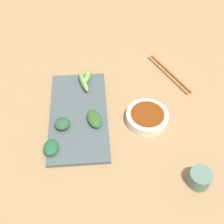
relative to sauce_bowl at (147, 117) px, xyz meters
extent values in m
cube|color=#94724C|center=(0.15, -0.04, -0.03)|extent=(2.10, 2.10, 0.02)
cylinder|color=silver|center=(0.00, 0.00, 0.00)|extent=(0.13, 0.13, 0.03)
cylinder|color=#6C2E0B|center=(0.00, 0.00, 0.01)|extent=(0.11, 0.11, 0.02)
cube|color=#424F50|center=(0.22, -0.04, -0.01)|extent=(0.18, 0.37, 0.01)
ellipsoid|color=#2E5325|center=(0.17, 0.00, 0.00)|extent=(0.06, 0.08, 0.02)
ellipsoid|color=#1D5332|center=(0.30, 0.10, 0.00)|extent=(0.05, 0.06, 0.02)
ellipsoid|color=#67A047|center=(0.18, -0.20, 0.01)|extent=(0.04, 0.07, 0.03)
ellipsoid|color=#244E30|center=(0.27, 0.01, 0.01)|extent=(0.05, 0.05, 0.03)
ellipsoid|color=#72A349|center=(0.20, -0.16, 0.01)|extent=(0.05, 0.10, 0.03)
cube|color=#925F33|center=(-0.12, -0.21, -0.02)|extent=(0.11, 0.21, 0.01)
cube|color=#925F33|center=(-0.11, -0.21, -0.02)|extent=(0.11, 0.21, 0.01)
cylinder|color=#4E7161|center=(-0.11, 0.22, 0.00)|extent=(0.06, 0.06, 0.05)
camera|label=1|loc=(0.15, 0.57, 0.72)|focal=46.64mm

